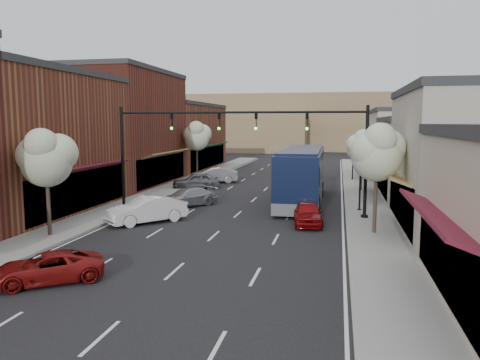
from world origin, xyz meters
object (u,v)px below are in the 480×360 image
Objects in this scene: tree_right_far at (363,146)px; red_hatchback at (308,213)px; tree_left_far at (197,136)px; parked_car_c at (187,197)px; coach_bus at (302,175)px; parked_car_b at (147,210)px; lamp_post_far at (353,152)px; lamp_post_near at (361,167)px; parked_car_a at (47,268)px; tree_right_near at (378,152)px; signal_mast_left at (155,143)px; tree_left_near at (46,157)px; parked_car_d at (196,181)px; signal_mast_right at (327,144)px; parked_car_e at (214,175)px.

tree_right_far is 1.36× the size of red_hatchback.
parked_car_c is at bearing -75.57° from tree_left_far.
coach_bus is 2.77× the size of parked_car_b.
lamp_post_near is at bearing -90.00° from lamp_post_far.
parked_car_a is at bearing -115.61° from tree_right_far.
tree_left_far is at bearing 127.04° from tree_right_near.
signal_mast_left is at bearing 161.81° from red_hatchback.
tree_left_near is 1.28× the size of lamp_post_far.
lamp_post_far is 21.60m from parked_car_c.
tree_right_far reaches higher than red_hatchback.
lamp_post_far is (0.00, 17.50, 0.00)m from lamp_post_near.
parked_car_d is (-14.00, -9.07, -2.28)m from lamp_post_far.
tree_right_far is at bearing -19.87° from tree_left_far.
parked_car_d reaches higher than red_hatchback.
tree_left_near is 8.24m from parked_car_a.
lamp_post_far is 36.35m from parked_car_a.
tree_right_near is at bearing -52.96° from tree_left_far.
signal_mast_right is 19.57m from parked_car_e.
parked_car_d is 4.52m from parked_car_e.
tree_left_far is at bearing 127.71° from signal_mast_right.
tree_right_far is 29.23m from parked_car_a.
parked_car_b is at bearing -118.03° from lamp_post_far.
parked_car_b is (-13.12, -15.56, -3.20)m from tree_right_far.
tree_right_far is 8.13m from lamp_post_far.
lamp_post_far is at bearing 96.68° from parked_car_c.
signal_mast_right is 6.37m from coach_bus.
lamp_post_near reaches higher than parked_car_e.
parked_car_b is 5.83m from parked_car_c.
parked_car_d is at bearing 83.83° from tree_left_near.
signal_mast_right reaches higher than parked_car_b.
tree_left_far is 1.38× the size of lamp_post_far.
tree_left_near is 19.42m from parked_car_d.
signal_mast_left is 13.75m from lamp_post_near.
tree_right_near is 24.11m from lamp_post_far.
tree_left_far is 1.51× the size of parked_car_a.
parked_car_b is at bearing 51.93° from tree_left_near.
lamp_post_far is 14.50m from parked_car_e.
lamp_post_far reaches higher than parked_car_a.
signal_mast_left is 14.55m from tree_right_near.
lamp_post_near is at bearing 32.33° from parked_car_e.
tree_right_far reaches higher than parked_car_d.
lamp_post_near is 1.04× the size of parked_car_d.
parked_car_c is at bearing 147.51° from red_hatchback.
parked_car_d is (-2.00, 8.74, 0.07)m from parked_car_c.
lamp_post_far is at bearing 90.00° from lamp_post_near.
signal_mast_left is 1.51× the size of tree_right_far.
parked_car_a is (-12.00, -34.23, -2.44)m from lamp_post_far.
parked_car_b is at bearing -54.99° from parked_car_c.
parked_car_b is (-12.57, -23.61, -2.21)m from lamp_post_far.
parked_car_a is at bearing -125.65° from lamp_post_near.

